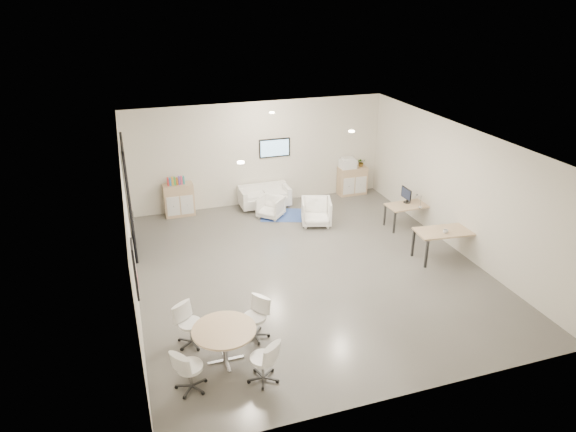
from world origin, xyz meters
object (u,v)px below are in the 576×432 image
(sideboard_right, at_px, (352,181))
(armchair_left, at_px, (271,206))
(desk_rear, at_px, (409,207))
(desk_front, at_px, (445,233))
(sideboard_left, at_px, (179,200))
(round_table, at_px, (224,333))
(armchair_right, at_px, (316,211))
(loveseat, at_px, (264,197))

(sideboard_right, height_order, armchair_left, sideboard_right)
(armchair_left, relative_size, desk_rear, 0.53)
(armchair_left, relative_size, desk_front, 0.46)
(sideboard_left, relative_size, sideboard_right, 1.06)
(round_table, bearing_deg, armchair_left, 66.42)
(armchair_left, xyz_separation_m, desk_rear, (3.54, -1.85, 0.26))
(armchair_right, bearing_deg, armchair_left, 157.09)
(desk_rear, bearing_deg, desk_front, -96.09)
(loveseat, relative_size, desk_rear, 1.18)
(sideboard_left, xyz_separation_m, loveseat, (2.59, -0.14, -0.17))
(sideboard_right, relative_size, armchair_right, 1.09)
(loveseat, xyz_separation_m, round_table, (-2.65, -6.83, 0.30))
(armchair_left, height_order, desk_front, desk_front)
(desk_rear, bearing_deg, armchair_left, 150.59)
(sideboard_right, distance_m, desk_rear, 2.88)
(sideboard_right, relative_size, round_table, 0.80)
(armchair_left, height_order, desk_rear, armchair_left)
(desk_front, bearing_deg, round_table, -154.34)
(desk_rear, bearing_deg, round_table, -147.88)
(loveseat, bearing_deg, desk_rear, -38.45)
(sideboard_left, height_order, armchair_right, sideboard_left)
(sideboard_right, xyz_separation_m, round_table, (-5.69, -6.97, 0.16))
(armchair_right, distance_m, round_table, 6.28)
(armchair_left, bearing_deg, desk_rear, 15.52)
(desk_rear, bearing_deg, sideboard_left, 153.21)
(desk_front, bearing_deg, armchair_right, 134.22)
(sideboard_left, relative_size, armchair_right, 1.16)
(desk_rear, bearing_deg, sideboard_right, 97.29)
(armchair_left, bearing_deg, sideboard_left, -158.03)
(sideboard_left, height_order, loveseat, sideboard_left)
(sideboard_right, relative_size, desk_front, 0.61)
(round_table, bearing_deg, armchair_right, 53.85)
(loveseat, height_order, armchair_left, armchair_left)
(sideboard_left, bearing_deg, loveseat, -3.06)
(desk_rear, bearing_deg, loveseat, 140.52)
(armchair_left, relative_size, round_table, 0.60)
(loveseat, bearing_deg, sideboard_right, 1.90)
(armchair_left, xyz_separation_m, desk_front, (3.39, -3.78, 0.33))
(sideboard_right, height_order, armchair_right, sideboard_right)
(sideboard_right, height_order, desk_front, sideboard_right)
(loveseat, distance_m, armchair_right, 2.05)
(desk_front, xyz_separation_m, round_table, (-6.00, -2.20, -0.06))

